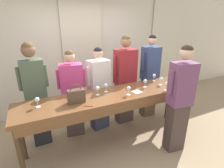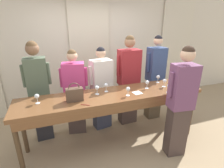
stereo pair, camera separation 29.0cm
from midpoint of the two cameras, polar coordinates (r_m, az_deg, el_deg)
ground_plane at (r=3.41m, az=2.95°, el=-18.43°), size 18.00×18.00×0.00m
wall_back at (r=4.36m, az=-5.45°, el=10.66°), size 12.00×0.06×2.80m
curtain_panel_center at (r=4.31m, az=-5.21°, el=9.79°), size 0.95×0.03×2.69m
curtain_panel_right at (r=5.46m, az=21.31°, el=10.78°), size 0.95×0.03×2.69m
tasting_bar at (r=2.92m, az=3.42°, el=-5.09°), size 3.09×0.66×0.98m
wine_bottle at (r=3.49m, az=25.98°, el=1.00°), size 0.07×0.07×0.33m
handbag at (r=2.65m, az=-9.11°, el=-3.36°), size 0.25×0.11×0.29m
wine_glass_front_left at (r=3.52m, az=17.13°, el=2.09°), size 0.07×0.07×0.15m
wine_glass_front_mid at (r=3.17m, az=14.02°, el=0.38°), size 0.07×0.07×0.15m
wine_glass_front_right at (r=3.10m, az=20.66°, el=-0.81°), size 0.07×0.07×0.15m
wine_glass_center_left at (r=2.82m, az=8.21°, el=-1.80°), size 0.07×0.07×0.15m
wine_glass_center_mid at (r=3.71m, az=23.35°, el=2.21°), size 0.07×0.07×0.15m
wine_glass_center_right at (r=2.84m, az=-2.02°, el=-1.41°), size 0.07×0.07×0.15m
wine_glass_back_left at (r=3.34m, az=19.18°, el=0.85°), size 0.07×0.07×0.15m
wine_glass_back_mid at (r=2.94m, az=0.87°, el=-0.56°), size 0.07×0.07×0.15m
wine_glass_back_right at (r=2.70m, az=-20.59°, el=-3.93°), size 0.07×0.07×0.15m
napkin at (r=2.98m, az=11.07°, el=-2.91°), size 0.16×0.16×0.00m
pen at (r=2.54m, az=-5.50°, el=-6.88°), size 0.12×0.07×0.01m
guest_olive_jacket at (r=3.24m, az=-20.43°, el=-2.31°), size 0.46×0.26×1.82m
guest_pink_top at (r=3.32m, az=-9.56°, el=-2.93°), size 0.51×0.31×1.65m
guest_cream_sweater at (r=3.43m, az=-1.03°, el=-1.78°), size 0.51×0.33×1.67m
guest_striped_shirt at (r=3.60m, az=7.71°, el=0.98°), size 0.53×0.28×1.86m
guest_navy_coat at (r=3.91m, az=15.88°, el=1.87°), size 0.45×0.27×1.84m
host_pouring at (r=2.93m, az=24.14°, el=-5.73°), size 0.47×0.29×1.80m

